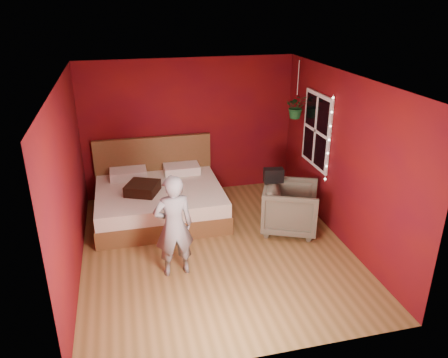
% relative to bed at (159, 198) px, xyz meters
% --- Properties ---
extents(floor, '(4.50, 4.50, 0.00)m').
position_rel_bed_xyz_m(floor, '(0.72, -1.38, -0.31)').
color(floor, olive).
rests_on(floor, ground).
extents(room_walls, '(4.04, 4.54, 2.62)m').
position_rel_bed_xyz_m(room_walls, '(0.72, -1.38, 1.37)').
color(room_walls, '#690E0B').
rests_on(room_walls, ground).
extents(window, '(0.05, 0.97, 1.27)m').
position_rel_bed_xyz_m(window, '(2.68, -0.48, 1.19)').
color(window, white).
rests_on(window, room_walls).
extents(fairy_lights, '(0.04, 0.04, 1.45)m').
position_rel_bed_xyz_m(fairy_lights, '(2.66, -1.00, 1.19)').
color(fairy_lights, silver).
rests_on(fairy_lights, room_walls).
extents(bed, '(2.18, 1.85, 1.20)m').
position_rel_bed_xyz_m(bed, '(0.00, 0.00, 0.00)').
color(bed, brown).
rests_on(bed, ground).
extents(person, '(0.57, 0.40, 1.49)m').
position_rel_bed_xyz_m(person, '(0.03, -1.86, 0.43)').
color(person, gray).
rests_on(person, ground).
extents(armchair, '(1.16, 1.15, 0.81)m').
position_rel_bed_xyz_m(armchair, '(2.04, -1.08, 0.09)').
color(armchair, '#565544').
rests_on(armchair, ground).
extents(handbag, '(0.34, 0.21, 0.23)m').
position_rel_bed_xyz_m(handbag, '(1.80, -0.88, 0.61)').
color(handbag, black).
rests_on(handbag, armchair).
extents(throw_pillow, '(0.65, 0.65, 0.18)m').
position_rel_bed_xyz_m(throw_pillow, '(-0.28, -0.23, 0.32)').
color(throw_pillow, black).
rests_on(throw_pillow, bed).
extents(hanging_plant, '(0.44, 0.40, 1.02)m').
position_rel_bed_xyz_m(hanging_plant, '(2.52, 0.06, 1.48)').
color(hanging_plant, silver).
rests_on(hanging_plant, room_walls).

